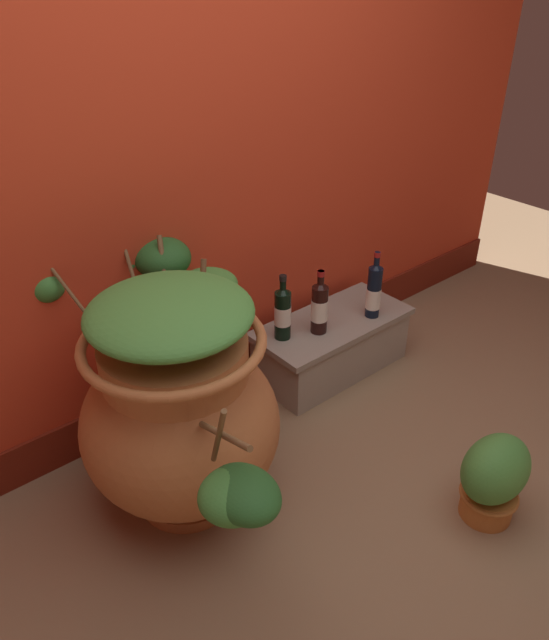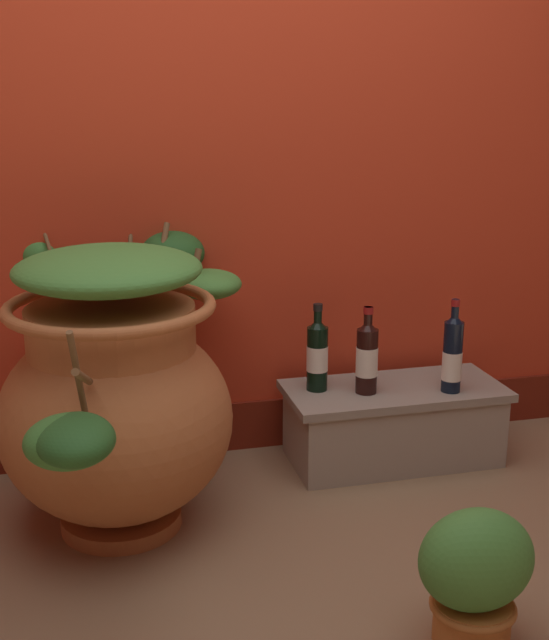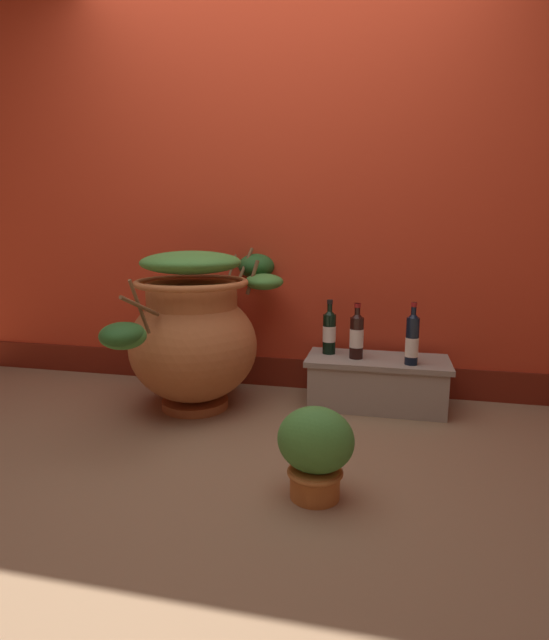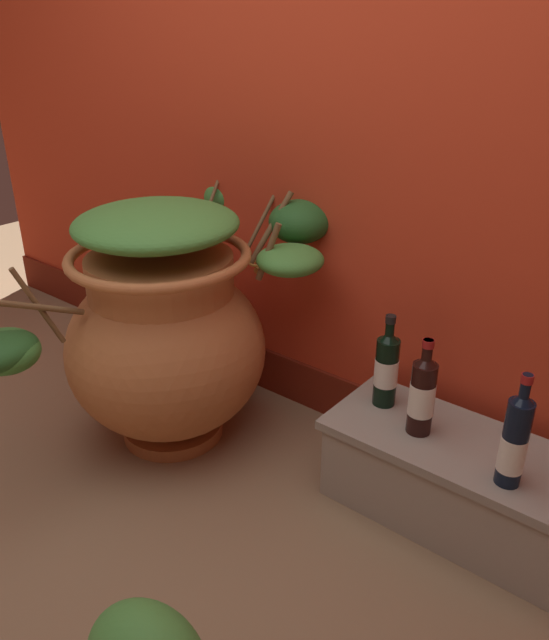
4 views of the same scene
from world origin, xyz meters
name	(u,v)px [view 4 (image 4 of 4)]	position (x,y,z in m)	size (l,w,h in m)	color
ground_plane	(108,587)	(0.00, 0.00, 0.00)	(7.00, 7.00, 0.00)	#896B4C
back_wall	(362,70)	(0.00, 1.20, 1.29)	(4.40, 0.33, 2.60)	red
terracotta_urn	(167,327)	(-0.40, 0.62, 0.45)	(0.81, 1.32, 0.91)	#B26638
stone_ledge	(453,476)	(0.61, 0.86, 0.16)	(0.80, 0.37, 0.29)	#9E9384
wine_bottle_left	(387,366)	(0.33, 0.91, 0.43)	(0.08, 0.08, 0.32)	black
wine_bottle_middle	(422,393)	(0.49, 0.84, 0.43)	(0.08, 0.08, 0.32)	black
wine_bottle_right	(515,440)	(0.79, 0.78, 0.43)	(0.07, 0.07, 0.34)	black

